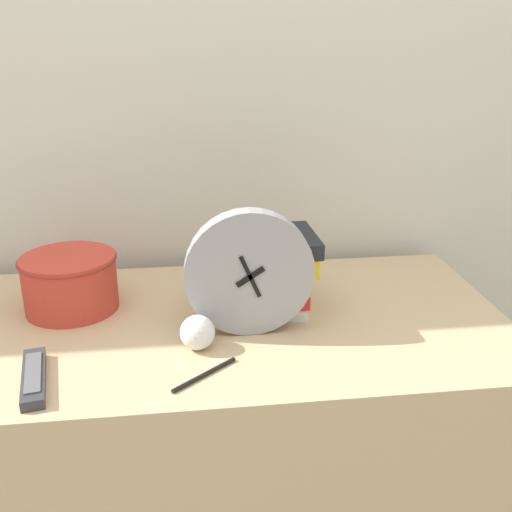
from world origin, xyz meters
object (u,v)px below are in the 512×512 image
object	(u,v)px
desk_clock	(249,273)
tv_remote	(34,377)
book_stack	(263,270)
pen	(205,374)
crumpled_paper_ball	(196,332)
basket	(70,281)

from	to	relation	value
desk_clock	tv_remote	world-z (taller)	desk_clock
book_stack	pen	size ratio (longest dim) A/B	2.07
book_stack	crumpled_paper_ball	xyz separation A→B (m)	(-0.16, -0.17, -0.06)
basket	desk_clock	bearing A→B (deg)	-22.51
desk_clock	crumpled_paper_ball	xyz separation A→B (m)	(-0.11, -0.06, -0.10)
basket	pen	bearing A→B (deg)	-48.56
crumpled_paper_ball	pen	world-z (taller)	crumpled_paper_ball
desk_clock	basket	size ratio (longest dim) A/B	1.24
basket	tv_remote	size ratio (longest dim) A/B	1.14
tv_remote	crumpled_paper_ball	size ratio (longest dim) A/B	2.69
crumpled_paper_ball	basket	bearing A→B (deg)	141.67
tv_remote	desk_clock	bearing A→B (deg)	19.38
book_stack	pen	world-z (taller)	book_stack
desk_clock	book_stack	distance (m)	0.13
desk_clock	pen	xyz separation A→B (m)	(-0.10, -0.16, -0.13)
basket	crumpled_paper_ball	size ratio (longest dim) A/B	3.07
basket	tv_remote	bearing A→B (deg)	-94.11
book_stack	basket	distance (m)	0.43
basket	pen	world-z (taller)	basket
crumpled_paper_ball	book_stack	bearing A→B (deg)	47.51
desk_clock	crumpled_paper_ball	distance (m)	0.16
desk_clock	crumpled_paper_ball	bearing A→B (deg)	-153.44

